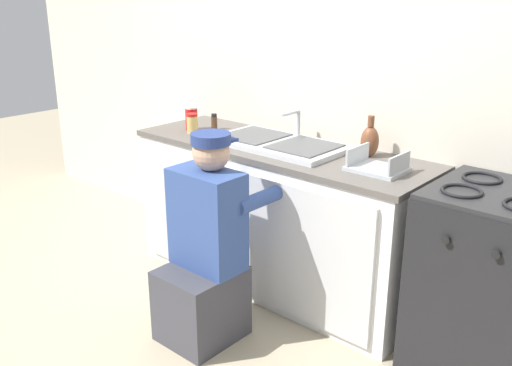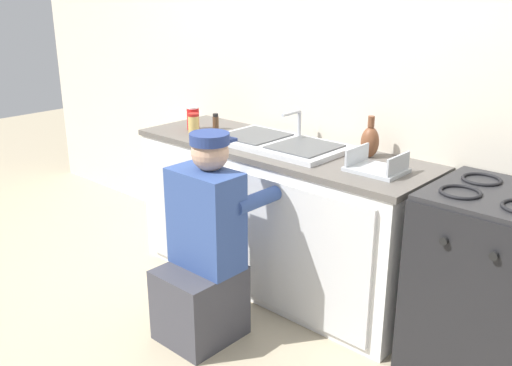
% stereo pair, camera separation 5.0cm
% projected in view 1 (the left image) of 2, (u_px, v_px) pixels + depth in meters
% --- Properties ---
extents(ground_plane, '(12.00, 12.00, 0.00)m').
position_uv_depth(ground_plane, '(245.00, 299.00, 3.44)').
color(ground_plane, tan).
extents(back_wall, '(6.00, 0.10, 2.50)m').
position_uv_depth(back_wall, '(315.00, 79.00, 3.49)').
color(back_wall, beige).
rests_on(back_wall, ground_plane).
extents(counter_cabinet, '(1.86, 0.62, 0.86)m').
position_uv_depth(counter_cabinet, '(276.00, 219.00, 3.51)').
color(counter_cabinet, white).
rests_on(counter_cabinet, ground_plane).
extents(countertop, '(1.90, 0.62, 0.03)m').
position_uv_depth(countertop, '(278.00, 149.00, 3.37)').
color(countertop, '#5B5651').
rests_on(countertop, counter_cabinet).
extents(sink_double_basin, '(0.80, 0.44, 0.19)m').
position_uv_depth(sink_double_basin, '(279.00, 143.00, 3.36)').
color(sink_double_basin, silver).
rests_on(sink_double_basin, countertop).
extents(stove_range, '(0.61, 0.62, 0.93)m').
position_uv_depth(stove_range, '(489.00, 282.00, 2.69)').
color(stove_range, black).
rests_on(stove_range, ground_plane).
extents(plumber_person, '(0.42, 0.61, 1.10)m').
position_uv_depth(plumber_person, '(205.00, 256.00, 2.95)').
color(plumber_person, '#3F3F47').
rests_on(plumber_person, ground_plane).
extents(vase_decorative, '(0.10, 0.10, 0.23)m').
position_uv_depth(vase_decorative, '(370.00, 141.00, 3.13)').
color(vase_decorative, brown).
rests_on(vase_decorative, countertop).
extents(spice_bottle_pepper, '(0.04, 0.04, 0.10)m').
position_uv_depth(spice_bottle_pepper, '(214.00, 122.00, 3.74)').
color(spice_bottle_pepper, '#513823').
rests_on(spice_bottle_pepper, countertop).
extents(condiment_jar, '(0.07, 0.07, 0.13)m').
position_uv_depth(condiment_jar, '(192.00, 123.00, 3.64)').
color(condiment_jar, '#DBB760').
rests_on(condiment_jar, countertop).
extents(soda_cup_red, '(0.08, 0.08, 0.15)m').
position_uv_depth(soda_cup_red, '(192.00, 118.00, 3.73)').
color(soda_cup_red, red).
rests_on(soda_cup_red, countertop).
extents(dish_rack_tray, '(0.28, 0.22, 0.11)m').
position_uv_depth(dish_rack_tray, '(377.00, 166.00, 2.90)').
color(dish_rack_tray, '#B2B7BC').
rests_on(dish_rack_tray, countertop).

